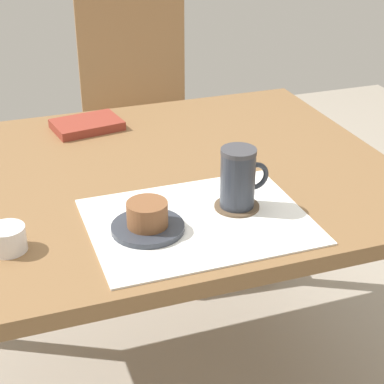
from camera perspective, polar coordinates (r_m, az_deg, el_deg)
The scene contains 9 objects.
dining_table at distance 1.56m, azimuth -3.03°, elevation -0.48°, with size 1.13×0.92×0.70m.
wooden_chair at distance 2.35m, azimuth -4.71°, elevation 6.16°, with size 0.46×0.46×0.95m.
placemat at distance 1.32m, azimuth 0.58°, elevation -2.61°, with size 0.45×0.34×0.00m, color white.
pastry_plate at distance 1.28m, azimuth -3.95°, elevation -3.17°, with size 0.15×0.15×0.01m, color #333842.
pastry at distance 1.27m, azimuth -3.99°, elevation -1.96°, with size 0.08×0.08×0.05m, color brown.
coffee_coaster at distance 1.37m, azimuth 4.00°, elevation -1.26°, with size 0.10×0.10×0.01m, color brown.
coffee_mug at distance 1.34m, azimuth 4.18°, elevation 1.29°, with size 0.11×0.07×0.13m.
sugar_bowl at distance 1.26m, azimuth -16.07°, elevation -4.02°, with size 0.07×0.07×0.05m, color white.
small_book at distance 1.80m, azimuth -9.32°, elevation 5.92°, with size 0.18×0.12×0.02m, color maroon.
Camera 1 is at (-0.38, -1.33, 1.36)m, focal length 60.00 mm.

